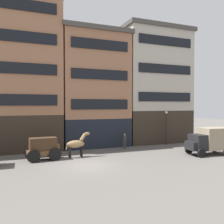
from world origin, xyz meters
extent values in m
plane|color=#605B56|center=(0.00, 0.00, 0.00)|extent=(120.00, 120.00, 0.00)
cube|color=#33281E|center=(-4.98, 9.88, 1.91)|extent=(8.47, 6.51, 3.82)
cube|color=#9E6B4C|center=(-4.98, 9.88, 9.98)|extent=(8.47, 6.51, 12.32)
cube|color=black|center=(-4.98, 6.56, 5.36)|extent=(7.11, 0.12, 1.10)
cube|color=black|center=(-4.98, 6.56, 8.44)|extent=(7.11, 0.12, 1.10)
cube|color=black|center=(-4.98, 6.56, 11.52)|extent=(7.11, 0.12, 1.10)
cube|color=black|center=(-4.98, 6.56, 14.60)|extent=(7.11, 0.12, 1.10)
cube|color=black|center=(3.29, 9.88, 1.65)|extent=(7.77, 6.51, 3.29)
cube|color=#9E6B4C|center=(3.29, 9.88, 8.21)|extent=(7.77, 6.51, 9.84)
cube|color=#47423D|center=(3.29, 9.88, 13.38)|extent=(8.27, 7.01, 0.50)
cube|color=black|center=(3.29, 6.56, 4.93)|extent=(6.53, 0.12, 1.10)
cube|color=black|center=(3.29, 6.56, 8.21)|extent=(6.53, 0.12, 1.10)
cube|color=black|center=(3.29, 6.56, 11.49)|extent=(6.53, 0.12, 1.10)
cube|color=#33281E|center=(11.75, 9.88, 2.07)|extent=(8.84, 6.51, 4.14)
cube|color=#B7AD9E|center=(11.75, 9.88, 9.28)|extent=(8.84, 6.51, 10.28)
cube|color=#47423D|center=(11.75, 9.88, 14.67)|extent=(9.34, 7.01, 0.50)
cube|color=black|center=(11.75, 6.56, 5.86)|extent=(7.42, 0.12, 1.10)
cube|color=black|center=(11.75, 6.56, 9.28)|extent=(7.42, 0.12, 1.10)
cube|color=black|center=(11.75, 6.56, 12.71)|extent=(7.42, 0.12, 1.10)
cube|color=brown|center=(-3.21, 3.18, 0.70)|extent=(2.79, 1.49, 0.36)
cube|color=#3D2819|center=(-3.21, 3.18, 1.43)|extent=(2.37, 1.27, 1.10)
cube|color=brown|center=(-2.07, 3.27, 1.18)|extent=(0.47, 1.07, 0.50)
cylinder|color=black|center=(-2.36, 3.96, 0.55)|extent=(1.10, 0.16, 1.10)
cylinder|color=black|center=(-2.26, 2.54, 0.55)|extent=(1.10, 0.16, 1.10)
cylinder|color=black|center=(-4.16, 3.82, 0.55)|extent=(1.10, 0.16, 1.10)
cylinder|color=black|center=(-4.06, 2.41, 0.55)|extent=(1.10, 0.16, 1.10)
ellipsoid|color=#937047|center=(-0.31, 3.18, 1.25)|extent=(1.74, 0.72, 0.70)
cylinder|color=#937047|center=(0.41, 3.23, 1.85)|extent=(0.69, 0.37, 0.76)
ellipsoid|color=#937047|center=(0.81, 3.26, 2.15)|extent=(0.58, 0.28, 0.30)
cylinder|color=#937047|center=(-1.12, 3.12, 1.10)|extent=(0.27, 0.12, 0.65)
cylinder|color=black|center=(0.22, 3.40, 0.47)|extent=(0.14, 0.14, 0.95)
cylinder|color=black|center=(0.25, 3.04, 0.47)|extent=(0.14, 0.14, 0.95)
cylinder|color=black|center=(-0.87, 3.32, 0.47)|extent=(0.14, 0.14, 0.95)
cylinder|color=black|center=(-0.85, 2.96, 0.47)|extent=(0.14, 0.14, 0.95)
cube|color=black|center=(10.97, -0.26, 1.27)|extent=(1.52, 1.80, 1.50)
cube|color=black|center=(10.27, -0.21, 0.97)|extent=(1.00, 1.51, 0.80)
cube|color=gray|center=(12.76, -0.39, 1.57)|extent=(2.93, 2.10, 2.10)
cube|color=silver|center=(10.52, -0.23, 1.52)|extent=(0.29, 1.37, 0.64)
cylinder|color=black|center=(10.45, -1.17, 0.42)|extent=(0.85, 0.28, 0.84)
cylinder|color=black|center=(10.59, 0.72, 0.42)|extent=(0.85, 0.28, 0.84)
cylinder|color=black|center=(13.58, 0.51, 0.42)|extent=(0.85, 0.28, 0.84)
cylinder|color=#38332D|center=(5.61, 5.45, 0.42)|extent=(0.16, 0.16, 0.85)
cylinder|color=#38332D|center=(5.81, 5.45, 0.42)|extent=(0.16, 0.16, 0.85)
cylinder|color=#38332D|center=(5.71, 5.45, 1.16)|extent=(0.48, 0.48, 0.62)
sphere|color=tan|center=(5.71, 5.45, 1.60)|extent=(0.22, 0.22, 0.22)
cylinder|color=#38332D|center=(5.71, 5.45, 1.70)|extent=(0.28, 0.28, 0.02)
cylinder|color=#38332D|center=(5.71, 5.45, 1.75)|extent=(0.18, 0.18, 0.09)
cylinder|color=black|center=(11.53, 6.04, 1.90)|extent=(0.12, 0.12, 3.80)
sphere|color=silver|center=(11.53, 6.04, 3.96)|extent=(0.32, 0.32, 0.32)
camera|label=1|loc=(-5.36, -18.65, 4.83)|focal=38.71mm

